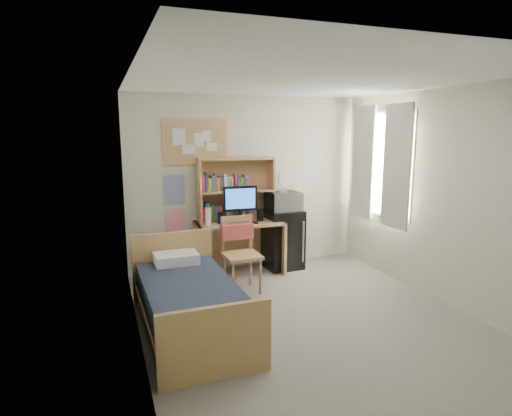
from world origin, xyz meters
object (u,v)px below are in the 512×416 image
object	(u,v)px
microwave	(283,201)
mini_fridge	(282,239)
speaker_right	(260,215)
bed	(191,308)
desk_chair	(242,255)
speaker_left	(220,218)
desk_fan	(284,182)
monitor	(240,204)
desk	(239,248)
bulletin_board	(195,142)

from	to	relation	value
microwave	mini_fridge	bearing A→B (deg)	90.00
speaker_right	bed	bearing A→B (deg)	-129.58
desk_chair	speaker_left	distance (m)	0.76
desk_chair	desk_fan	distance (m)	1.43
speaker_left	microwave	distance (m)	1.03
bed	speaker_left	distance (m)	1.82
mini_fridge	bed	size ratio (longest dim) A/B	0.47
monitor	microwave	distance (m)	0.72
desk_chair	speaker_right	xyz separation A→B (m)	(0.49, 0.63, 0.38)
desk	desk_fan	distance (m)	1.17
bulletin_board	mini_fridge	xyz separation A→B (m)	(1.26, -0.27, -1.47)
bulletin_board	desk	size ratio (longest dim) A/B	0.75
desk_fan	desk_chair	bearing A→B (deg)	-143.81
desk	monitor	world-z (taller)	monitor
bulletin_board	microwave	bearing A→B (deg)	-12.90
bed	microwave	world-z (taller)	microwave
bed	speaker_right	distance (m)	2.13
monitor	speaker_left	bearing A→B (deg)	-180.00
desk	mini_fridge	world-z (taller)	mini_fridge
mini_fridge	speaker_left	world-z (taller)	speaker_left
desk	mini_fridge	size ratio (longest dim) A/B	1.40
mini_fridge	monitor	xyz separation A→B (m)	(-0.71, -0.11, 0.60)
bulletin_board	speaker_right	xyz separation A→B (m)	(0.85, -0.39, -1.05)
mini_fridge	microwave	world-z (taller)	microwave
desk_chair	bed	distance (m)	1.26
mini_fridge	monitor	bearing A→B (deg)	-174.30
desk_fan	speaker_left	bearing A→B (deg)	-178.53
bulletin_board	monitor	distance (m)	1.10
desk	bed	bearing A→B (deg)	-121.47
mini_fridge	speaker_right	world-z (taller)	speaker_right
speaker_right	microwave	xyz separation A→B (m)	(0.41, 0.10, 0.17)
bed	speaker_right	bearing A→B (deg)	47.47
bulletin_board	desk	bearing A→B (deg)	-30.06
speaker_left	mini_fridge	bearing A→B (deg)	7.46
desk	microwave	xyz separation A→B (m)	(0.71, 0.03, 0.65)
desk_chair	speaker_left	world-z (taller)	desk_chair
mini_fridge	bulletin_board	bearing A→B (deg)	164.92
desk_chair	mini_fridge	distance (m)	1.17
desk	bed	world-z (taller)	desk
bulletin_board	mini_fridge	size ratio (longest dim) A/B	1.05
bed	desk_fan	size ratio (longest dim) A/B	6.42
bulletin_board	speaker_right	world-z (taller)	bulletin_board
monitor	microwave	size ratio (longest dim) A/B	1.11
bed	monitor	bearing A→B (deg)	54.61
desk	microwave	world-z (taller)	microwave
desk_chair	speaker_left	xyz separation A→B (m)	(-0.11, 0.65, 0.37)
desk_chair	mini_fridge	xyz separation A→B (m)	(0.90, 0.75, -0.05)
microwave	desk_fan	world-z (taller)	desk_fan
monitor	desk_chair	bearing A→B (deg)	-104.33
speaker_left	monitor	bearing A→B (deg)	0.00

